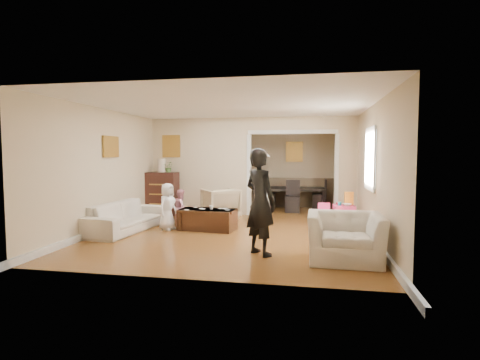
% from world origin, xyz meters
% --- Properties ---
extents(floor, '(7.00, 7.00, 0.00)m').
position_xyz_m(floor, '(0.00, 0.00, 0.00)').
color(floor, brown).
rests_on(floor, ground).
extents(partition_left, '(2.75, 0.18, 2.60)m').
position_xyz_m(partition_left, '(-1.38, 1.80, 1.30)').
color(partition_left, '#C7B692').
rests_on(partition_left, ground).
extents(partition_right, '(0.55, 0.18, 2.60)m').
position_xyz_m(partition_right, '(2.48, 1.80, 1.30)').
color(partition_right, '#C7B692').
rests_on(partition_right, ground).
extents(partition_header, '(2.22, 0.18, 0.35)m').
position_xyz_m(partition_header, '(1.10, 1.80, 2.42)').
color(partition_header, '#C7B692').
rests_on(partition_header, partition_right).
extents(window_pane, '(0.03, 0.95, 1.10)m').
position_xyz_m(window_pane, '(2.73, -0.40, 1.55)').
color(window_pane, white).
rests_on(window_pane, ground).
extents(framed_art_partition, '(0.45, 0.03, 0.55)m').
position_xyz_m(framed_art_partition, '(-2.20, 1.70, 1.85)').
color(framed_art_partition, brown).
rests_on(framed_art_partition, partition_left).
extents(framed_art_sofa_wall, '(0.03, 0.55, 0.40)m').
position_xyz_m(framed_art_sofa_wall, '(-2.71, -0.60, 1.80)').
color(framed_art_sofa_wall, brown).
extents(framed_art_alcove, '(0.45, 0.03, 0.55)m').
position_xyz_m(framed_art_alcove, '(1.10, 3.44, 1.70)').
color(framed_art_alcove, brown).
extents(sofa, '(1.04, 2.17, 0.61)m').
position_xyz_m(sofa, '(-2.29, -0.78, 0.31)').
color(sofa, white).
rests_on(sofa, ground).
extents(armchair_back, '(1.15, 1.16, 0.76)m').
position_xyz_m(armchair_back, '(-0.67, 1.09, 0.38)').
color(armchair_back, '#C3B287').
rests_on(armchair_back, ground).
extents(armchair_front, '(1.14, 1.00, 0.73)m').
position_xyz_m(armchair_front, '(2.09, -2.23, 0.37)').
color(armchair_front, white).
rests_on(armchair_front, ground).
extents(dresser, '(0.83, 0.47, 1.15)m').
position_xyz_m(dresser, '(-2.36, 1.38, 0.57)').
color(dresser, black).
rests_on(dresser, ground).
extents(table_lamp, '(0.22, 0.22, 0.36)m').
position_xyz_m(table_lamp, '(-2.36, 1.38, 1.33)').
color(table_lamp, beige).
rests_on(table_lamp, dresser).
extents(potted_plant, '(0.26, 0.22, 0.28)m').
position_xyz_m(potted_plant, '(-2.16, 1.38, 1.29)').
color(potted_plant, '#466D30').
rests_on(potted_plant, dresser).
extents(coffee_table, '(1.26, 0.74, 0.45)m').
position_xyz_m(coffee_table, '(-0.61, -0.36, 0.22)').
color(coffee_table, '#3D1F13').
rests_on(coffee_table, ground).
extents(coffee_cup, '(0.10, 0.10, 0.09)m').
position_xyz_m(coffee_cup, '(-0.51, -0.41, 0.49)').
color(coffee_cup, silver).
rests_on(coffee_cup, coffee_table).
extents(play_table, '(0.50, 0.50, 0.46)m').
position_xyz_m(play_table, '(2.35, 0.75, 0.23)').
color(play_table, '#EF3E7A').
rests_on(play_table, ground).
extents(cereal_box, '(0.20, 0.08, 0.30)m').
position_xyz_m(cereal_box, '(2.47, 0.85, 0.61)').
color(cereal_box, yellow).
rests_on(cereal_box, play_table).
extents(cyan_cup, '(0.08, 0.08, 0.08)m').
position_xyz_m(cyan_cup, '(2.25, 0.70, 0.50)').
color(cyan_cup, '#24A6B8').
rests_on(cyan_cup, play_table).
extents(toy_block, '(0.10, 0.09, 0.05)m').
position_xyz_m(toy_block, '(2.23, 0.87, 0.48)').
color(toy_block, red).
rests_on(toy_block, play_table).
extents(play_bowl, '(0.23, 0.23, 0.05)m').
position_xyz_m(play_bowl, '(2.40, 0.63, 0.48)').
color(play_bowl, silver).
rests_on(play_bowl, play_table).
extents(dining_table, '(1.94, 1.25, 0.64)m').
position_xyz_m(dining_table, '(1.10, 3.04, 0.32)').
color(dining_table, black).
rests_on(dining_table, ground).
extents(adult_person, '(0.75, 0.73, 1.74)m').
position_xyz_m(adult_person, '(0.76, -2.13, 0.87)').
color(adult_person, black).
rests_on(adult_person, ground).
extents(child_kneel_a, '(0.45, 0.57, 1.01)m').
position_xyz_m(child_kneel_a, '(-1.46, -0.51, 0.51)').
color(child_kneel_a, white).
rests_on(child_kneel_a, ground).
extents(child_kneel_b, '(0.40, 0.47, 0.84)m').
position_xyz_m(child_kneel_b, '(-1.31, -0.06, 0.42)').
color(child_kneel_b, '#CD8090').
rests_on(child_kneel_b, ground).
extents(child_toddler, '(0.53, 0.45, 0.85)m').
position_xyz_m(child_toddler, '(0.44, 0.39, 0.43)').
color(child_toddler, black).
rests_on(child_toddler, ground).
extents(craft_papers, '(0.98, 0.50, 0.00)m').
position_xyz_m(craft_papers, '(-0.62, -0.31, 0.45)').
color(craft_papers, white).
rests_on(craft_papers, coffee_table).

